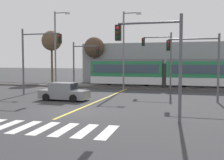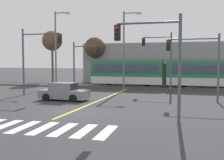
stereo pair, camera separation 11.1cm
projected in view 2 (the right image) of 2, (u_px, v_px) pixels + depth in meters
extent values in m
plane|color=#333335|center=(72.00, 111.00, 18.79)|extent=(200.00, 200.00, 0.00)
cube|color=#4C4742|center=(131.00, 87.00, 35.65)|extent=(120.00, 4.00, 0.18)
cube|color=#939399|center=(129.00, 86.00, 34.95)|extent=(120.00, 0.08, 0.10)
cube|color=#939399|center=(132.00, 85.00, 36.33)|extent=(120.00, 0.08, 0.10)
cube|color=silver|center=(128.00, 80.00, 35.71)|extent=(9.00, 2.60, 0.90)
cube|color=#237A47|center=(128.00, 69.00, 35.61)|extent=(9.00, 2.60, 1.90)
cube|color=#384756|center=(125.00, 69.00, 34.35)|extent=(8.28, 0.04, 1.04)
cube|color=slate|center=(128.00, 60.00, 35.54)|extent=(9.00, 2.39, 0.28)
cylinder|color=black|center=(147.00, 84.00, 35.03)|extent=(0.70, 0.20, 0.70)
cylinder|color=black|center=(109.00, 83.00, 36.44)|extent=(0.70, 0.20, 0.70)
cube|color=silver|center=(206.00, 81.00, 33.00)|extent=(9.00, 2.60, 0.90)
cube|color=#237A47|center=(206.00, 69.00, 32.91)|extent=(9.00, 2.60, 1.90)
cube|color=#384756|center=(207.00, 69.00, 31.64)|extent=(8.28, 0.04, 1.04)
cube|color=slate|center=(207.00, 60.00, 32.83)|extent=(9.00, 2.39, 0.28)
cylinder|color=black|center=(184.00, 85.00, 33.74)|extent=(0.70, 0.20, 0.70)
cube|color=#2D2D2D|center=(165.00, 75.00, 34.31)|extent=(0.50, 2.34, 2.80)
cube|color=silver|center=(5.00, 126.00, 14.66)|extent=(0.69, 2.82, 0.01)
cube|color=silver|center=(24.00, 127.00, 14.39)|extent=(0.69, 2.82, 0.01)
cube|color=silver|center=(43.00, 128.00, 14.13)|extent=(0.69, 2.82, 0.01)
cube|color=silver|center=(63.00, 129.00, 13.86)|extent=(0.69, 2.82, 0.01)
cube|color=silver|center=(84.00, 131.00, 13.60)|extent=(0.69, 2.82, 0.01)
cube|color=silver|center=(106.00, 132.00, 13.33)|extent=(0.69, 2.82, 0.01)
cube|color=gold|center=(103.00, 99.00, 24.96)|extent=(0.20, 18.38, 0.01)
cube|color=gray|center=(64.00, 94.00, 24.12)|extent=(4.25, 1.82, 0.72)
cube|color=gray|center=(63.00, 86.00, 24.11)|extent=(2.14, 1.58, 0.64)
cube|color=#384756|center=(74.00, 87.00, 23.79)|extent=(0.14, 1.43, 0.52)
cube|color=#384756|center=(67.00, 86.00, 24.85)|extent=(1.79, 0.09, 0.48)
cylinder|color=black|center=(82.00, 96.00, 24.55)|extent=(0.65, 0.24, 0.64)
cylinder|color=black|center=(73.00, 98.00, 22.94)|extent=(0.65, 0.24, 0.64)
cylinder|color=black|center=(56.00, 95.00, 25.33)|extent=(0.65, 0.24, 0.64)
cylinder|color=black|center=(46.00, 97.00, 23.72)|extent=(0.65, 0.24, 0.64)
cylinder|color=#515459|center=(171.00, 62.00, 30.19)|extent=(0.18, 0.18, 6.43)
cylinder|color=#515459|center=(157.00, 37.00, 30.43)|extent=(3.00, 0.12, 0.12)
cube|color=black|center=(144.00, 42.00, 30.89)|extent=(0.32, 0.28, 0.90)
sphere|color=red|center=(143.00, 39.00, 30.73)|extent=(0.18, 0.18, 0.18)
sphere|color=#3A2706|center=(143.00, 42.00, 30.74)|extent=(0.18, 0.18, 0.18)
sphere|color=black|center=(143.00, 44.00, 30.76)|extent=(0.18, 0.18, 0.18)
cylinder|color=#515459|center=(180.00, 69.00, 15.18)|extent=(0.18, 0.18, 5.92)
cylinder|color=#515459|center=(148.00, 23.00, 15.50)|extent=(3.50, 0.12, 0.12)
cube|color=black|center=(117.00, 33.00, 16.03)|extent=(0.32, 0.28, 0.90)
sphere|color=red|center=(117.00, 28.00, 15.87)|extent=(0.18, 0.18, 0.18)
sphere|color=#3A2706|center=(117.00, 33.00, 15.89)|extent=(0.18, 0.18, 0.18)
sphere|color=black|center=(117.00, 37.00, 15.91)|extent=(0.18, 0.18, 0.18)
cylinder|color=#515459|center=(23.00, 62.00, 27.59)|extent=(0.18, 0.18, 6.50)
cylinder|color=#515459|center=(41.00, 34.00, 26.84)|extent=(4.00, 0.12, 0.12)
cube|color=black|center=(60.00, 39.00, 26.30)|extent=(0.32, 0.28, 0.90)
sphere|color=red|center=(59.00, 36.00, 26.14)|extent=(0.18, 0.18, 0.18)
sphere|color=#3A2706|center=(59.00, 39.00, 26.16)|extent=(0.18, 0.18, 0.18)
sphere|color=black|center=(59.00, 42.00, 26.18)|extent=(0.18, 0.18, 0.18)
cylinder|color=#515459|center=(218.00, 68.00, 22.57)|extent=(0.18, 0.18, 5.59)
cylinder|color=#515459|center=(193.00, 39.00, 22.98)|extent=(4.00, 0.12, 0.12)
cube|color=black|center=(168.00, 45.00, 23.58)|extent=(0.32, 0.28, 0.90)
sphere|color=red|center=(168.00, 42.00, 23.42)|extent=(0.18, 0.18, 0.18)
sphere|color=#3A2706|center=(168.00, 45.00, 23.44)|extent=(0.18, 0.18, 0.18)
sphere|color=black|center=(168.00, 49.00, 23.45)|extent=(0.18, 0.18, 0.18)
cylinder|color=#515459|center=(74.00, 66.00, 32.74)|extent=(0.18, 0.18, 5.56)
cylinder|color=#515459|center=(86.00, 46.00, 32.16)|extent=(3.00, 0.12, 0.12)
cube|color=black|center=(98.00, 50.00, 31.77)|extent=(0.32, 0.28, 0.90)
sphere|color=red|center=(98.00, 48.00, 31.60)|extent=(0.18, 0.18, 0.18)
sphere|color=#3A2706|center=(98.00, 50.00, 31.62)|extent=(0.18, 0.18, 0.18)
sphere|color=black|center=(98.00, 53.00, 31.64)|extent=(0.18, 0.18, 0.18)
cylinder|color=slate|center=(56.00, 50.00, 35.51)|extent=(0.20, 0.20, 9.57)
cylinder|color=slate|center=(61.00, 13.00, 34.95)|extent=(1.72, 0.12, 0.12)
cube|color=#B2B2B7|center=(68.00, 13.00, 34.71)|extent=(0.56, 0.28, 0.20)
cylinder|color=slate|center=(124.00, 51.00, 32.24)|extent=(0.20, 0.20, 9.00)
cylinder|color=slate|center=(131.00, 13.00, 31.69)|extent=(1.76, 0.12, 0.12)
cube|color=#B2B2B7|center=(139.00, 13.00, 31.45)|extent=(0.56, 0.28, 0.20)
cylinder|color=brown|center=(53.00, 63.00, 44.51)|extent=(0.32, 0.32, 5.93)
sphere|color=brown|center=(52.00, 41.00, 44.26)|extent=(3.14, 3.14, 3.14)
cylinder|color=brown|center=(95.00, 67.00, 42.88)|extent=(0.32, 0.32, 4.80)
sphere|color=#4C3828|center=(95.00, 47.00, 42.67)|extent=(3.13, 3.13, 3.13)
cube|color=gray|center=(156.00, 63.00, 43.47)|extent=(22.02, 6.00, 6.03)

